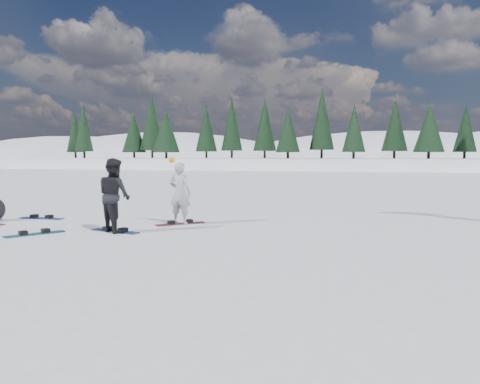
% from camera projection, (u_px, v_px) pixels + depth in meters
% --- Properties ---
extents(ground, '(420.00, 420.00, 0.00)m').
position_uv_depth(ground, '(113.00, 232.00, 12.52)').
color(ground, white).
rests_on(ground, ground).
extents(alpine_backdrop, '(412.50, 227.00, 53.20)m').
position_uv_depth(alpine_backdrop, '(310.00, 192.00, 199.62)').
color(alpine_backdrop, white).
rests_on(alpine_backdrop, ground).
extents(snowboarder_woman, '(0.71, 0.49, 2.01)m').
position_uv_depth(snowboarder_woman, '(180.00, 193.00, 13.87)').
color(snowboarder_woman, '#AEAFB3').
rests_on(snowboarder_woman, ground).
extents(snowboarder_man, '(1.22, 1.16, 1.99)m').
position_uv_depth(snowboarder_man, '(114.00, 195.00, 12.51)').
color(snowboarder_man, black).
rests_on(snowboarder_man, ground).
extents(snowboard_woman, '(1.32, 1.20, 0.03)m').
position_uv_depth(snowboard_woman, '(180.00, 224.00, 13.94)').
color(snowboard_woman, maroon).
rests_on(snowboard_woman, ground).
extents(snowboard_man, '(1.52, 0.66, 0.03)m').
position_uv_depth(snowboard_man, '(115.00, 231.00, 12.59)').
color(snowboard_man, navy).
rests_on(snowboard_man, ground).
extents(snowboard_loose_c, '(1.50, 0.31, 0.03)m').
position_uv_depth(snowboard_loose_c, '(42.00, 218.00, 15.14)').
color(snowboard_loose_c, '#1B3497').
rests_on(snowboard_loose_c, ground).
extents(snowboard_loose_a, '(1.08, 1.39, 0.03)m').
position_uv_depth(snowboard_loose_a, '(35.00, 234.00, 12.13)').
color(snowboard_loose_a, '#176480').
rests_on(snowboard_loose_a, ground).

